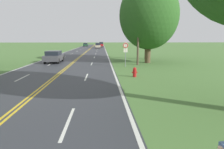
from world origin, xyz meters
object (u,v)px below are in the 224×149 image
(fire_hydrant, at_px, (135,72))
(tree_behind_sign, at_px, (147,16))
(car_dark_grey_sedan_approaching, at_px, (54,56))
(car_dark_green_hatchback_receding, at_px, (86,45))
(car_champagne_suv_mid_near, at_px, (98,45))
(tree_mid_treeline, at_px, (149,15))
(car_red_suv_mid_far, at_px, (101,44))
(traffic_sign, at_px, (126,49))

(fire_hydrant, xyz_separation_m, tree_behind_sign, (4.26, 14.95, 6.07))
(fire_hydrant, height_order, tree_behind_sign, tree_behind_sign)
(car_dark_grey_sedan_approaching, bearing_deg, car_dark_green_hatchback_receding, 1.33)
(car_champagne_suv_mid_near, bearing_deg, tree_behind_sign, 10.46)
(car_dark_grey_sedan_approaching, xyz_separation_m, car_champagne_suv_mid_near, (5.00, 43.37, 0.17))
(fire_hydrant, distance_m, car_dark_grey_sedan_approaching, 13.97)
(tree_behind_sign, bearing_deg, car_dark_green_hatchback_receding, 103.61)
(tree_behind_sign, distance_m, car_dark_grey_sedan_approaching, 15.03)
(tree_mid_treeline, distance_m, car_red_suv_mid_far, 56.42)
(tree_behind_sign, relative_size, car_champagne_suv_mid_near, 1.94)
(fire_hydrant, xyz_separation_m, car_dark_green_hatchback_receding, (-9.66, 72.45, 0.41))
(tree_mid_treeline, relative_size, car_champagne_suv_mid_near, 2.15)
(traffic_sign, relative_size, car_dark_grey_sedan_approaching, 0.63)
(car_dark_grey_sedan_approaching, relative_size, car_red_suv_mid_far, 0.95)
(tree_behind_sign, height_order, car_dark_green_hatchback_receding, tree_behind_sign)
(tree_mid_treeline, bearing_deg, car_red_suv_mid_far, 96.32)
(tree_behind_sign, height_order, car_dark_grey_sedan_approaching, tree_behind_sign)
(fire_hydrant, height_order, car_dark_green_hatchback_receding, car_dark_green_hatchback_receding)
(tree_behind_sign, xyz_separation_m, car_champagne_suv_mid_near, (-8.25, 39.10, -5.49))
(traffic_sign, xyz_separation_m, car_red_suv_mid_far, (-2.84, 59.51, -0.99))
(tree_mid_treeline, bearing_deg, car_dark_grey_sedan_approaching, 175.85)
(tree_behind_sign, relative_size, tree_mid_treeline, 0.90)
(traffic_sign, relative_size, tree_behind_sign, 0.29)
(tree_mid_treeline, xyz_separation_m, car_champagne_suv_mid_near, (-7.29, 44.26, -5.04))
(tree_behind_sign, distance_m, car_red_suv_mid_far, 51.49)
(car_red_suv_mid_far, distance_m, car_dark_green_hatchback_receding, 9.61)
(tree_behind_sign, xyz_separation_m, car_red_suv_mid_far, (-7.14, 50.70, -5.43))
(tree_mid_treeline, height_order, car_dark_green_hatchback_receding, tree_mid_treeline)
(tree_mid_treeline, xyz_separation_m, car_dark_green_hatchback_receding, (-12.96, 62.66, -5.22))
(tree_behind_sign, bearing_deg, traffic_sign, -116.02)
(car_dark_green_hatchback_receding, bearing_deg, car_red_suv_mid_far, -133.16)
(traffic_sign, distance_m, tree_mid_treeline, 6.37)
(car_dark_green_hatchback_receding, bearing_deg, tree_mid_treeline, -166.39)
(tree_mid_treeline, height_order, car_champagne_suv_mid_near, tree_mid_treeline)
(traffic_sign, height_order, tree_mid_treeline, tree_mid_treeline)
(car_dark_grey_sedan_approaching, bearing_deg, car_champagne_suv_mid_near, -5.87)
(traffic_sign, height_order, car_dark_grey_sedan_approaching, traffic_sign)
(traffic_sign, xyz_separation_m, car_dark_green_hatchback_receding, (-9.62, 66.31, -1.22))
(car_champagne_suv_mid_near, bearing_deg, fire_hydrant, 2.76)
(fire_hydrant, bearing_deg, tree_mid_treeline, 71.33)
(tree_mid_treeline, distance_m, car_champagne_suv_mid_near, 45.14)
(car_dark_grey_sedan_approaching, height_order, car_champagne_suv_mid_near, car_champagne_suv_mid_near)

